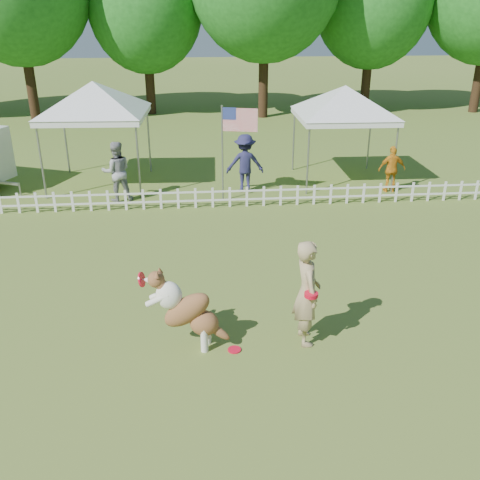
% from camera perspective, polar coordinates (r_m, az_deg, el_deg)
% --- Properties ---
extents(ground, '(120.00, 120.00, 0.00)m').
position_cam_1_polar(ground, '(9.45, 0.38, -11.02)').
color(ground, '#486921').
rests_on(ground, ground).
extents(picket_fence, '(22.00, 0.08, 0.60)m').
position_cam_1_polar(picket_fence, '(15.61, -2.02, 4.57)').
color(picket_fence, white).
rests_on(picket_fence, ground).
extents(handler, '(0.49, 0.72, 1.89)m').
position_cam_1_polar(handler, '(9.12, 7.16, -5.59)').
color(handler, tan).
rests_on(handler, ground).
extents(dog, '(1.42, 0.76, 1.40)m').
position_cam_1_polar(dog, '(9.08, -5.56, -7.46)').
color(dog, brown).
rests_on(dog, ground).
extents(frisbee_on_turf, '(0.25, 0.25, 0.02)m').
position_cam_1_polar(frisbee_on_turf, '(9.29, -0.60, -11.62)').
color(frisbee_on_turf, red).
rests_on(frisbee_on_turf, ground).
extents(canopy_tent_left, '(3.25, 3.25, 3.23)m').
position_cam_1_polar(canopy_tent_left, '(18.04, -14.92, 10.73)').
color(canopy_tent_left, white).
rests_on(canopy_tent_left, ground).
extents(canopy_tent_right, '(3.01, 3.01, 3.06)m').
position_cam_1_polar(canopy_tent_right, '(18.17, 10.82, 10.90)').
color(canopy_tent_right, white).
rests_on(canopy_tent_right, ground).
extents(flag_pole, '(1.09, 0.36, 2.84)m').
position_cam_1_polar(flag_pole, '(15.85, -1.88, 9.10)').
color(flag_pole, gray).
rests_on(flag_pole, ground).
extents(spectator_a, '(1.00, 0.85, 1.80)m').
position_cam_1_polar(spectator_a, '(16.42, -13.02, 7.12)').
color(spectator_a, gray).
rests_on(spectator_a, ground).
extents(spectator_b, '(1.18, 0.69, 1.81)m').
position_cam_1_polar(spectator_b, '(16.88, 0.53, 8.20)').
color(spectator_b, '#222148').
rests_on(spectator_b, ground).
extents(spectator_c, '(0.86, 0.37, 1.46)m').
position_cam_1_polar(spectator_c, '(17.52, 15.89, 7.27)').
color(spectator_c, orange).
rests_on(spectator_c, ground).
extents(tree_center_left, '(6.00, 6.00, 9.80)m').
position_cam_1_polar(tree_center_left, '(30.34, -10.02, 22.28)').
color(tree_center_left, '#1D5F1B').
rests_on(tree_center_left, ground).
extents(tree_right, '(6.20, 6.20, 10.40)m').
position_cam_1_polar(tree_right, '(31.79, 13.93, 22.56)').
color(tree_right, '#1D5F1B').
rests_on(tree_right, ground).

